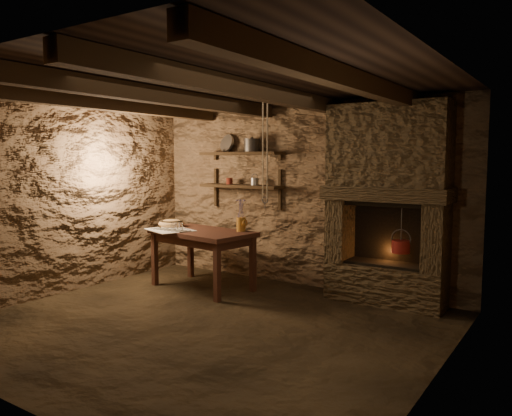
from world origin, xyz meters
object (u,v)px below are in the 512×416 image
Objects in this scene: stoneware_jug at (241,218)px; iron_stockpot at (252,146)px; work_table at (203,257)px; wooden_bowl at (172,224)px; red_pot at (401,246)px.

stoneware_jug is 1.06m from iron_stockpot.
wooden_bowl is (-0.58, 0.05, 0.39)m from work_table.
wooden_bowl is 1.66× the size of iron_stockpot.
red_pot is (1.93, 0.39, -0.23)m from stoneware_jug.
iron_stockpot is at bearing 76.77° from work_table.
stoneware_jug is 1.94× the size of iron_stockpot.
iron_stockpot is 0.39× the size of red_pot.
stoneware_jug is 1.16× the size of wooden_bowl.
work_table is 1.64m from iron_stockpot.
stoneware_jug is at bearing -70.60° from iron_stockpot.
work_table is 0.70m from wooden_bowl.
wooden_bowl is at bearing -163.57° from stoneware_jug.
wooden_bowl is 1.52m from iron_stockpot.
iron_stockpot reaches higher than stoneware_jug.
red_pot is at bearing -3.26° from iron_stockpot.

